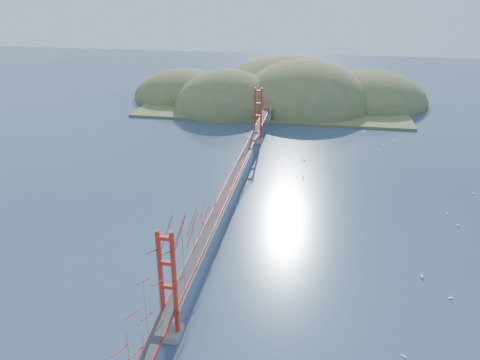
# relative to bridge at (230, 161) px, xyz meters

# --- Properties ---
(ground) EXTENTS (320.00, 320.00, 0.00)m
(ground) POSITION_rel_bridge_xyz_m (0.00, -0.18, -7.01)
(ground) COLOR #2C4058
(ground) RESTS_ON ground
(bridge) EXTENTS (2.20, 94.40, 12.00)m
(bridge) POSITION_rel_bridge_xyz_m (0.00, 0.00, 0.00)
(bridge) COLOR gray
(bridge) RESTS_ON ground
(far_headlands) EXTENTS (84.00, 58.00, 25.00)m
(far_headlands) POSITION_rel_bridge_xyz_m (2.21, 68.33, -7.01)
(far_headlands) COLOR olive
(far_headlands) RESTS_ON ground
(sailboat_15) EXTENTS (0.58, 0.58, 0.64)m
(sailboat_15) POSITION_rel_bridge_xyz_m (29.01, 35.60, -6.86)
(sailboat_15) COLOR white
(sailboat_15) RESTS_ON ground
(sailboat_12) EXTENTS (0.62, 0.53, 0.71)m
(sailboat_12) POSITION_rel_bridge_xyz_m (22.84, 41.20, -6.85)
(sailboat_12) COLOR white
(sailboat_12) RESTS_ON ground
(sailboat_3) EXTENTS (0.49, 0.41, 0.56)m
(sailboat_3) POSITION_rel_bridge_xyz_m (8.25, 4.47, -6.87)
(sailboat_3) COLOR white
(sailboat_3) RESTS_ON ground
(sailboat_8) EXTENTS (0.56, 0.56, 0.60)m
(sailboat_8) POSITION_rel_bridge_xyz_m (26.39, 32.34, -6.87)
(sailboat_8) COLOR white
(sailboat_8) RESTS_ON ground
(sailboat_0) EXTENTS (0.55, 0.65, 0.74)m
(sailboat_0) POSITION_rel_bridge_xyz_m (25.91, -15.53, -6.85)
(sailboat_0) COLOR white
(sailboat_0) RESTS_ON ground
(sailboat_9) EXTENTS (0.55, 0.55, 0.58)m
(sailboat_9) POSITION_rel_bridge_xyz_m (41.74, 21.69, -6.87)
(sailboat_9) COLOR white
(sailboat_9) RESTS_ON ground
(sailboat_16) EXTENTS (0.66, 0.66, 0.69)m
(sailboat_16) POSITION_rel_bridge_xyz_m (10.33, 20.61, -6.86)
(sailboat_16) COLOR white
(sailboat_16) RESTS_ON ground
(sailboat_4) EXTENTS (0.55, 0.55, 0.58)m
(sailboat_4) POSITION_rel_bridge_xyz_m (32.45, 1.79, -6.87)
(sailboat_4) COLOR white
(sailboat_4) RESTS_ON ground
(sailboat_17) EXTENTS (0.54, 0.49, 0.61)m
(sailboat_17) POSITION_rel_bridge_xyz_m (38.19, 9.91, -6.87)
(sailboat_17) COLOR white
(sailboat_17) RESTS_ON ground
(sailboat_6) EXTENTS (0.53, 0.53, 0.56)m
(sailboat_6) POSITION_rel_bridge_xyz_m (22.03, -29.12, -6.87)
(sailboat_6) COLOR white
(sailboat_6) RESTS_ON ground
(sailboat_1) EXTENTS (0.66, 0.66, 0.71)m
(sailboat_1) POSITION_rel_bridge_xyz_m (33.08, -1.69, -6.85)
(sailboat_1) COLOR white
(sailboat_1) RESTS_ON ground
(sailboat_extra_0) EXTENTS (0.53, 0.59, 0.67)m
(sailboat_extra_0) POSITION_rel_bridge_xyz_m (10.61, 11.55, -6.86)
(sailboat_extra_0) COLOR white
(sailboat_extra_0) RESTS_ON ground
(sailboat_extra_1) EXTENTS (0.61, 0.61, 0.66)m
(sailboat_extra_1) POSITION_rel_bridge_xyz_m (28.27, -19.28, -6.86)
(sailboat_extra_1) COLOR white
(sailboat_extra_1) RESTS_ON ground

